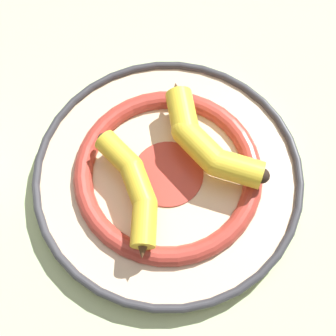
% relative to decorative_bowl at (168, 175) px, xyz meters
% --- Properties ---
extents(ground_plane, '(2.80, 2.80, 0.00)m').
position_rel_decorative_bowl_xyz_m(ground_plane, '(0.01, 0.03, -0.02)').
color(ground_plane, '#B2C693').
extents(decorative_bowl, '(0.37, 0.37, 0.04)m').
position_rel_decorative_bowl_xyz_m(decorative_bowl, '(0.00, 0.00, 0.00)').
color(decorative_bowl, beige).
rests_on(decorative_bowl, ground_plane).
extents(banana_a, '(0.09, 0.20, 0.04)m').
position_rel_decorative_bowl_xyz_m(banana_a, '(0.06, -0.02, 0.04)').
color(banana_a, yellow).
rests_on(banana_a, decorative_bowl).
extents(banana_b, '(0.11, 0.16, 0.03)m').
position_rel_decorative_bowl_xyz_m(banana_b, '(-0.06, 0.01, 0.04)').
color(banana_b, gold).
rests_on(banana_b, decorative_bowl).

